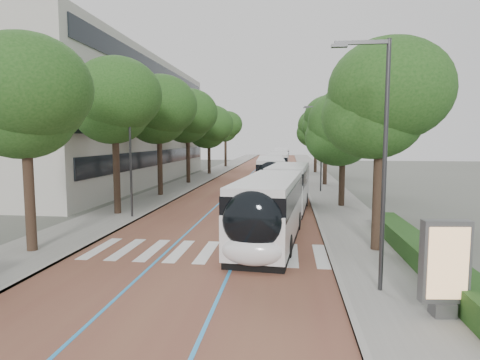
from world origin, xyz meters
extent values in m
plane|color=#51544C|center=(0.00, 0.00, 0.00)|extent=(160.00, 160.00, 0.00)
cube|color=brown|center=(0.00, 40.00, 0.01)|extent=(11.00, 140.00, 0.02)
cube|color=gray|center=(-7.50, 40.00, 0.06)|extent=(4.00, 140.00, 0.12)
cube|color=gray|center=(7.50, 40.00, 0.06)|extent=(4.00, 140.00, 0.12)
cube|color=gray|center=(-5.60, 40.00, 0.06)|extent=(0.20, 140.00, 0.14)
cube|color=gray|center=(5.60, 40.00, 0.06)|extent=(0.20, 140.00, 0.14)
cube|color=silver|center=(-4.80, 1.00, 0.03)|extent=(0.55, 3.60, 0.01)
cube|color=silver|center=(-3.55, 1.00, 0.03)|extent=(0.55, 3.60, 0.01)
cube|color=silver|center=(-2.30, 1.00, 0.03)|extent=(0.55, 3.60, 0.01)
cube|color=silver|center=(-1.05, 1.00, 0.03)|extent=(0.55, 3.60, 0.01)
cube|color=silver|center=(0.20, 1.00, 0.03)|extent=(0.55, 3.60, 0.01)
cube|color=silver|center=(1.45, 1.00, 0.03)|extent=(0.55, 3.60, 0.01)
cube|color=silver|center=(2.70, 1.00, 0.03)|extent=(0.55, 3.60, 0.01)
cube|color=silver|center=(3.95, 1.00, 0.03)|extent=(0.55, 3.60, 0.01)
cube|color=silver|center=(5.20, 1.00, 0.03)|extent=(0.55, 3.60, 0.01)
cube|color=#2A8CD3|center=(-1.60, 40.00, 0.02)|extent=(0.12, 126.00, 0.01)
cube|color=#2A8CD3|center=(1.60, 40.00, 0.02)|extent=(0.12, 126.00, 0.01)
cube|color=#B8B4AA|center=(-19.50, 28.00, 7.00)|extent=(18.00, 40.00, 14.00)
cube|color=black|center=(-10.45, 28.00, 3.00)|extent=(0.12, 38.00, 1.60)
cube|color=black|center=(-10.45, 28.00, 6.20)|extent=(0.12, 38.00, 1.60)
cube|color=black|center=(-10.45, 28.00, 9.40)|extent=(0.12, 38.00, 1.60)
cube|color=black|center=(-10.45, 28.00, 12.40)|extent=(0.12, 38.00, 1.60)
cube|color=#1D4317|center=(9.10, 0.00, 0.52)|extent=(1.20, 14.00, 0.80)
cylinder|color=#303133|center=(6.80, -3.00, 4.12)|extent=(0.14, 0.14, 8.00)
cube|color=#303133|center=(6.00, -3.00, 8.02)|extent=(1.70, 0.12, 0.12)
cube|color=#303133|center=(5.30, -3.00, 7.94)|extent=(0.50, 0.20, 0.10)
cylinder|color=#303133|center=(6.80, 22.00, 4.12)|extent=(0.14, 0.14, 8.00)
cube|color=#303133|center=(6.00, 22.00, 8.02)|extent=(1.70, 0.12, 0.12)
cube|color=#303133|center=(5.30, 22.00, 7.94)|extent=(0.50, 0.20, 0.10)
cylinder|color=#303133|center=(-6.10, 8.00, 4.12)|extent=(0.14, 0.14, 8.00)
cylinder|color=black|center=(-7.50, 0.00, 2.34)|extent=(0.44, 0.44, 4.68)
ellipsoid|color=#1A4415|center=(-7.50, 0.00, 6.60)|extent=(5.37, 5.37, 4.57)
cylinder|color=black|center=(-7.50, 9.00, 2.58)|extent=(0.44, 0.44, 5.15)
ellipsoid|color=#1A4415|center=(-7.50, 9.00, 7.26)|extent=(5.70, 5.70, 4.84)
cylinder|color=black|center=(-7.50, 18.00, 2.60)|extent=(0.44, 0.44, 5.20)
ellipsoid|color=#1A4415|center=(-7.50, 18.00, 7.33)|extent=(6.21, 6.21, 5.28)
cylinder|color=black|center=(-7.50, 28.00, 2.60)|extent=(0.44, 0.44, 5.20)
ellipsoid|color=#1A4415|center=(-7.50, 28.00, 7.33)|extent=(6.25, 6.25, 5.31)
cylinder|color=black|center=(-7.50, 40.00, 2.31)|extent=(0.44, 0.44, 4.61)
ellipsoid|color=#1A4415|center=(-7.50, 40.00, 6.50)|extent=(6.43, 6.43, 5.46)
cylinder|color=black|center=(-7.50, 55.00, 2.49)|extent=(0.44, 0.44, 4.99)
ellipsoid|color=#1A4415|center=(-7.50, 55.00, 7.02)|extent=(5.53, 5.53, 4.70)
cylinder|color=black|center=(7.70, 2.00, 2.31)|extent=(0.44, 0.44, 4.63)
ellipsoid|color=#1A4415|center=(7.70, 2.00, 6.52)|extent=(5.20, 5.20, 4.42)
cylinder|color=black|center=(7.70, 14.00, 2.00)|extent=(0.44, 0.44, 3.99)
ellipsoid|color=#1A4415|center=(7.70, 14.00, 5.62)|extent=(5.79, 5.79, 4.92)
cylinder|color=black|center=(7.70, 28.00, 2.43)|extent=(0.44, 0.44, 4.85)
ellipsoid|color=#1A4415|center=(7.70, 28.00, 6.84)|extent=(5.32, 5.32, 4.52)
cylinder|color=black|center=(7.70, 44.00, 2.29)|extent=(0.44, 0.44, 4.57)
ellipsoid|color=#1A4415|center=(7.70, 44.00, 6.44)|extent=(5.95, 5.95, 5.06)
cylinder|color=black|center=(3.37, 8.12, 1.77)|extent=(2.38, 1.11, 2.30)
cube|color=silver|center=(2.88, 3.02, 1.26)|extent=(3.38, 9.56, 1.82)
cube|color=black|center=(2.88, 3.02, 2.40)|extent=(3.40, 9.37, 0.97)
cube|color=silver|center=(2.88, 3.02, 3.04)|extent=(3.31, 9.36, 0.31)
cube|color=black|center=(2.88, 3.02, 0.17)|extent=(3.29, 9.18, 0.35)
cube|color=silver|center=(3.78, 12.42, 1.26)|extent=(3.22, 7.94, 1.82)
cube|color=black|center=(3.78, 12.42, 2.40)|extent=(3.25, 7.79, 0.97)
cube|color=silver|center=(3.78, 12.42, 3.04)|extent=(3.16, 7.78, 0.31)
cube|color=black|center=(3.78, 12.42, 0.17)|extent=(3.14, 7.63, 0.35)
ellipsoid|color=black|center=(2.45, -1.49, 2.00)|extent=(2.44, 1.32, 2.28)
ellipsoid|color=silver|center=(2.45, -1.54, 0.86)|extent=(2.43, 1.22, 1.14)
cylinder|color=black|center=(1.54, 0.85, 0.50)|extent=(0.39, 1.02, 1.00)
cylinder|color=black|center=(3.79, 0.64, 0.50)|extent=(0.39, 1.02, 1.00)
cylinder|color=black|center=(2.82, 14.19, 0.50)|extent=(0.39, 1.02, 1.00)
cylinder|color=black|center=(5.07, 13.98, 0.50)|extent=(0.39, 1.02, 1.00)
cylinder|color=black|center=(2.05, 6.19, 0.50)|extent=(0.39, 1.02, 1.00)
cylinder|color=black|center=(4.30, 5.98, 0.50)|extent=(0.39, 1.02, 1.00)
cube|color=silver|center=(2.00, 23.50, 1.26)|extent=(3.06, 12.10, 1.82)
cube|color=black|center=(2.00, 23.50, 2.40)|extent=(3.09, 11.87, 0.97)
cube|color=silver|center=(2.00, 23.50, 3.04)|extent=(3.00, 11.86, 0.31)
cube|color=black|center=(2.00, 23.50, 0.17)|extent=(2.99, 11.62, 0.35)
ellipsoid|color=black|center=(2.27, 17.66, 2.00)|extent=(2.40, 1.21, 2.28)
ellipsoid|color=silver|center=(2.28, 17.61, 0.86)|extent=(2.39, 1.11, 1.14)
cylinder|color=black|center=(1.04, 19.85, 0.50)|extent=(0.35, 1.01, 1.00)
cylinder|color=black|center=(3.30, 19.96, 0.50)|extent=(0.35, 1.01, 1.00)
cylinder|color=black|center=(0.69, 27.24, 0.50)|extent=(0.35, 1.01, 1.00)
cylinder|color=black|center=(2.95, 27.35, 0.50)|extent=(0.35, 1.01, 1.00)
cube|color=silver|center=(2.47, 36.02, 1.26)|extent=(2.65, 12.03, 1.82)
cube|color=black|center=(2.47, 36.02, 2.40)|extent=(2.68, 11.79, 0.97)
cube|color=silver|center=(2.47, 36.02, 3.04)|extent=(2.59, 11.79, 0.31)
cube|color=black|center=(2.47, 36.02, 0.17)|extent=(2.59, 11.55, 0.35)
ellipsoid|color=black|center=(2.40, 30.17, 2.00)|extent=(2.36, 1.13, 2.28)
ellipsoid|color=silver|center=(2.39, 30.12, 0.86)|extent=(2.36, 1.03, 1.14)
cylinder|color=black|center=(1.29, 32.43, 0.50)|extent=(0.31, 1.00, 1.00)
cylinder|color=black|center=(3.55, 32.40, 0.50)|extent=(0.31, 1.00, 1.00)
cylinder|color=black|center=(1.38, 39.83, 0.50)|extent=(0.31, 1.00, 1.00)
cylinder|color=black|center=(3.64, 39.80, 0.50)|extent=(0.31, 1.00, 1.00)
cube|color=silver|center=(2.34, 49.18, 1.26)|extent=(2.60, 12.02, 1.82)
cube|color=black|center=(2.34, 49.18, 2.40)|extent=(2.64, 11.78, 0.97)
cube|color=silver|center=(2.34, 49.18, 3.04)|extent=(2.55, 11.78, 0.31)
cube|color=black|center=(2.34, 49.18, 0.17)|extent=(2.55, 11.54, 0.35)
ellipsoid|color=black|center=(2.39, 43.33, 2.00)|extent=(2.36, 1.12, 2.28)
ellipsoid|color=silver|center=(2.39, 43.28, 0.86)|extent=(2.36, 1.02, 1.14)
cylinder|color=black|center=(1.24, 45.57, 0.50)|extent=(0.31, 1.00, 1.00)
cylinder|color=black|center=(3.50, 45.59, 0.50)|extent=(0.31, 1.00, 1.00)
cylinder|color=black|center=(1.18, 52.97, 0.50)|extent=(0.31, 1.00, 1.00)
cylinder|color=black|center=(3.44, 52.99, 0.50)|extent=(0.31, 1.00, 1.00)
cube|color=silver|center=(2.32, 62.79, 1.26)|extent=(2.98, 12.09, 1.82)
cube|color=black|center=(2.32, 62.79, 2.40)|extent=(3.01, 11.85, 0.97)
cube|color=silver|center=(2.32, 62.79, 3.04)|extent=(2.92, 11.85, 0.31)
cube|color=black|center=(2.32, 62.79, 0.17)|extent=(2.91, 11.61, 0.35)
ellipsoid|color=black|center=(2.55, 56.95, 2.00)|extent=(2.39, 1.19, 2.28)
ellipsoid|color=silver|center=(2.56, 56.90, 0.86)|extent=(2.39, 1.09, 1.14)
cylinder|color=black|center=(1.33, 59.15, 0.50)|extent=(0.34, 1.01, 1.00)
cylinder|color=black|center=(3.59, 59.24, 0.50)|extent=(0.34, 1.01, 1.00)
cylinder|color=black|center=(1.04, 66.54, 0.50)|extent=(0.34, 1.01, 1.00)
cylinder|color=black|center=(3.30, 66.63, 0.50)|extent=(0.34, 1.01, 1.00)
cube|color=#59595B|center=(8.09, -4.78, 0.32)|extent=(0.65, 0.56, 0.40)
cube|color=#59595B|center=(8.09, -4.78, 1.68)|extent=(1.33, 0.49, 2.31)
cube|color=#EDB67D|center=(8.11, -4.97, 1.68)|extent=(1.10, 0.14, 2.01)
camera|label=1|loc=(3.77, -16.15, 5.04)|focal=30.00mm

